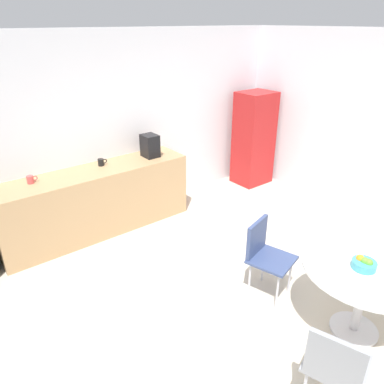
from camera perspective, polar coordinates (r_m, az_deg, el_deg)
The scene contains 12 objects.
ground_plane at distance 3.80m, azimuth 10.33°, elevation -20.34°, with size 6.00×6.00×0.00m, color beige.
wall_back at distance 5.30m, azimuth -13.36°, elevation 9.34°, with size 6.00×0.10×2.60m, color silver.
counter_block at distance 5.16m, azimuth -14.54°, elevation -1.40°, with size 2.59×0.60×0.90m, color tan.
locker_cabinet at distance 6.56m, azimuth 9.54°, elevation 8.14°, with size 0.60×0.50×1.60m, color #B21E1E.
round_table at distance 3.67m, azimuth 25.39°, elevation -11.99°, with size 1.13×1.13×0.75m.
chair_gray at distance 2.98m, azimuth 21.30°, elevation -23.65°, with size 0.53×0.53×0.83m.
chair_navy at distance 3.93m, azimuth 11.09°, elevation -8.76°, with size 0.52×0.52×0.83m.
fruit_bowl at distance 3.53m, azimuth 25.12°, elevation -10.04°, with size 0.21×0.21×0.11m.
mug_white at distance 5.42m, azimuth -6.51°, elevation 6.31°, with size 0.13×0.08×0.09m.
mug_green at distance 4.82m, azimuth -23.76°, elevation 1.78°, with size 0.13×0.08×0.09m.
mug_red at distance 5.11m, azimuth -13.91°, elevation 4.51°, with size 0.13×0.08×0.09m.
coffee_maker at distance 5.30m, azimuth -6.53°, elevation 7.13°, with size 0.20×0.24×0.32m, color black.
Camera 1 is at (-2.11, -1.66, 2.69)m, focal length 34.40 mm.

